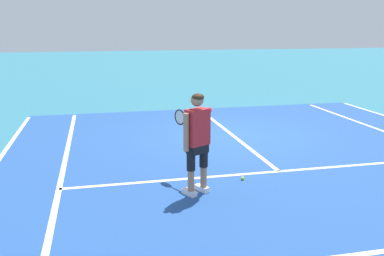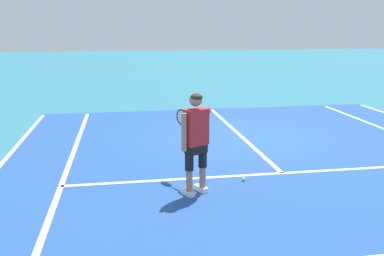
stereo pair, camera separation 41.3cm
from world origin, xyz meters
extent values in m
plane|color=teal|center=(0.00, 0.00, 0.00)|extent=(80.00, 80.00, 0.00)
cube|color=#234C93|center=(0.00, -1.20, 0.00)|extent=(10.98, 9.88, 0.00)
cube|color=white|center=(0.00, -5.95, 0.00)|extent=(10.98, 0.10, 0.01)
cube|color=white|center=(0.00, -2.86, 0.00)|extent=(8.23, 0.10, 0.01)
cube|color=white|center=(0.00, 0.34, 0.00)|extent=(0.10, 6.40, 0.01)
cube|color=white|center=(-4.12, -1.20, 0.00)|extent=(0.10, 9.48, 0.01)
cube|color=white|center=(-1.96, -3.62, 0.04)|extent=(0.23, 0.30, 0.09)
cube|color=white|center=(-1.71, -3.49, 0.04)|extent=(0.23, 0.30, 0.09)
cylinder|color=#A37556|center=(-1.94, -3.66, 0.27)|extent=(0.11, 0.11, 0.36)
cylinder|color=black|center=(-1.94, -3.66, 0.66)|extent=(0.14, 0.14, 0.41)
cylinder|color=#A37556|center=(-1.69, -3.53, 0.27)|extent=(0.11, 0.11, 0.36)
cylinder|color=black|center=(-1.69, -3.53, 0.66)|extent=(0.14, 0.14, 0.41)
cube|color=black|center=(-1.82, -3.59, 0.82)|extent=(0.39, 0.33, 0.20)
cube|color=red|center=(-1.82, -3.59, 1.16)|extent=(0.44, 0.37, 0.60)
cylinder|color=#A37556|center=(-2.03, -3.71, 1.11)|extent=(0.09, 0.09, 0.62)
cylinder|color=red|center=(-1.62, -3.39, 1.31)|extent=(0.20, 0.27, 0.29)
cylinder|color=#A37556|center=(-1.68, -3.19, 1.17)|extent=(0.21, 0.29, 0.14)
sphere|color=#A37556|center=(-1.82, -3.59, 1.60)|extent=(0.21, 0.21, 0.21)
ellipsoid|color=#382314|center=(-1.81, -3.60, 1.66)|extent=(0.27, 0.27, 0.12)
cylinder|color=#232326|center=(-1.77, -2.98, 1.14)|extent=(0.12, 0.19, 0.03)
cylinder|color=black|center=(-1.84, -2.85, 1.14)|extent=(0.07, 0.10, 0.02)
torus|color=black|center=(-1.93, -2.69, 1.14)|extent=(0.16, 0.27, 0.30)
cylinder|color=silver|center=(-1.93, -2.69, 1.14)|extent=(0.12, 0.22, 0.25)
sphere|color=#CCE02D|center=(-0.85, -3.15, 0.03)|extent=(0.07, 0.07, 0.07)
camera|label=1|loc=(-3.38, -10.05, 2.75)|focal=39.33mm
camera|label=2|loc=(-2.98, -10.13, 2.75)|focal=39.33mm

